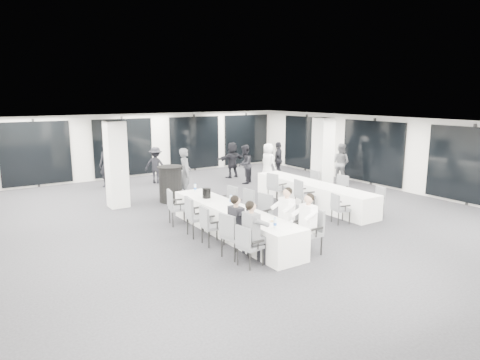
# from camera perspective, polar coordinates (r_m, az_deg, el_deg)

# --- Properties ---
(room) EXTENTS (14.04, 16.04, 2.84)m
(room) POSITION_cam_1_polar(r_m,az_deg,el_deg) (14.10, 0.91, 2.20)
(room) COLOR black
(room) RESTS_ON ground
(column_left) EXTENTS (0.60, 0.60, 2.80)m
(column_left) POSITION_cam_1_polar(r_m,az_deg,el_deg) (14.39, -16.16, 1.99)
(column_left) COLOR silver
(column_left) RESTS_ON floor
(column_right) EXTENTS (0.60, 0.60, 2.80)m
(column_right) POSITION_cam_1_polar(r_m,az_deg,el_deg) (16.09, 10.97, 3.18)
(column_right) COLOR silver
(column_right) RESTS_ON floor
(banquet_table_main) EXTENTS (0.90, 5.00, 0.75)m
(banquet_table_main) POSITION_cam_1_polar(r_m,az_deg,el_deg) (11.18, -1.07, -5.55)
(banquet_table_main) COLOR silver
(banquet_table_main) RESTS_ON floor
(banquet_table_side) EXTENTS (0.90, 5.00, 0.75)m
(banquet_table_side) POSITION_cam_1_polar(r_m,az_deg,el_deg) (14.44, 9.64, -1.83)
(banquet_table_side) COLOR silver
(banquet_table_side) RESTS_ON floor
(cocktail_table) EXTENTS (0.89, 0.89, 1.23)m
(cocktail_table) POSITION_cam_1_polar(r_m,az_deg,el_deg) (14.80, -9.25, -0.51)
(cocktail_table) COLOR black
(cocktail_table) RESTS_ON floor
(chair_main_left_near) EXTENTS (0.52, 0.56, 0.91)m
(chair_main_left_near) POSITION_cam_1_polar(r_m,az_deg,el_deg) (9.17, 1.01, -8.44)
(chair_main_left_near) COLOR #595C61
(chair_main_left_near) RESTS_ON floor
(chair_main_left_second) EXTENTS (0.60, 0.64, 1.04)m
(chair_main_left_second) POSITION_cam_1_polar(r_m,az_deg,el_deg) (9.60, -1.03, -7.05)
(chair_main_left_second) COLOR #595C61
(chair_main_left_second) RESTS_ON floor
(chair_main_left_mid) EXTENTS (0.53, 0.58, 0.96)m
(chair_main_left_mid) POSITION_cam_1_polar(r_m,az_deg,el_deg) (10.47, -4.07, -5.74)
(chair_main_left_mid) COLOR #595C61
(chair_main_left_mid) RESTS_ON floor
(chair_main_left_fourth) EXTENTS (0.59, 0.63, 1.04)m
(chair_main_left_fourth) POSITION_cam_1_polar(r_m,az_deg,el_deg) (11.11, -6.06, -4.54)
(chair_main_left_fourth) COLOR #595C61
(chair_main_left_fourth) RESTS_ON floor
(chair_main_left_far) EXTENTS (0.60, 0.63, 1.00)m
(chair_main_left_far) POSITION_cam_1_polar(r_m,az_deg,el_deg) (12.17, -8.64, -3.32)
(chair_main_left_far) COLOR #595C61
(chair_main_left_far) RESTS_ON floor
(chair_main_right_near) EXTENTS (0.54, 0.60, 1.04)m
(chair_main_right_near) POSITION_cam_1_polar(r_m,az_deg,el_deg) (10.02, 9.49, -6.42)
(chair_main_right_near) COLOR #595C61
(chair_main_right_near) RESTS_ON floor
(chair_main_right_second) EXTENTS (0.61, 0.64, 1.00)m
(chair_main_right_second) POSITION_cam_1_polar(r_m,az_deg,el_deg) (10.58, 6.57, -5.51)
(chair_main_right_second) COLOR #595C61
(chair_main_right_second) RESTS_ON floor
(chair_main_right_mid) EXTENTS (0.61, 0.64, 1.01)m
(chair_main_right_mid) POSITION_cam_1_polar(r_m,az_deg,el_deg) (11.44, 2.94, -4.11)
(chair_main_right_mid) COLOR #595C61
(chair_main_right_mid) RESTS_ON floor
(chair_main_right_fourth) EXTENTS (0.54, 0.59, 0.99)m
(chair_main_right_fourth) POSITION_cam_1_polar(r_m,az_deg,el_deg) (12.08, 0.66, -3.31)
(chair_main_right_fourth) COLOR #595C61
(chair_main_right_fourth) RESTS_ON floor
(chair_main_right_far) EXTENTS (0.53, 0.57, 0.93)m
(chair_main_right_far) POSITION_cam_1_polar(r_m,az_deg,el_deg) (12.78, -1.48, -2.67)
(chair_main_right_far) COLOR #595C61
(chair_main_right_far) RESTS_ON floor
(chair_side_left_near) EXTENTS (0.53, 0.55, 0.86)m
(chair_side_left_near) POSITION_cam_1_polar(r_m,az_deg,el_deg) (12.49, 13.02, -3.48)
(chair_side_left_near) COLOR #595C61
(chair_side_left_near) RESTS_ON floor
(chair_side_left_mid) EXTENTS (0.61, 0.64, 1.02)m
(chair_side_left_mid) POSITION_cam_1_polar(r_m,az_deg,el_deg) (13.53, 8.32, -1.79)
(chair_side_left_mid) COLOR #595C61
(chair_side_left_mid) RESTS_ON floor
(chair_side_left_far) EXTENTS (0.59, 0.63, 1.01)m
(chair_side_left_far) POSITION_cam_1_polar(r_m,az_deg,el_deg) (14.56, 4.73, -0.78)
(chair_side_left_far) COLOR #595C61
(chair_side_left_far) RESTS_ON floor
(chair_side_right_near) EXTENTS (0.52, 0.55, 0.86)m
(chair_side_right_near) POSITION_cam_1_polar(r_m,az_deg,el_deg) (13.71, 17.78, -2.42)
(chair_side_right_near) COLOR #595C61
(chair_side_right_near) RESTS_ON floor
(chair_side_right_mid) EXTENTS (0.53, 0.58, 0.97)m
(chair_side_right_mid) POSITION_cam_1_polar(r_m,az_deg,el_deg) (14.69, 13.15, -1.04)
(chair_side_right_mid) COLOR #595C61
(chair_side_right_mid) RESTS_ON floor
(chair_side_right_far) EXTENTS (0.49, 0.55, 0.94)m
(chair_side_right_far) POSITION_cam_1_polar(r_m,az_deg,el_deg) (15.63, 9.56, -0.23)
(chair_side_right_far) COLOR #595C61
(chair_side_right_far) RESTS_ON floor
(seated_guest_a) EXTENTS (0.50, 0.38, 1.44)m
(seated_guest_a) POSITION_cam_1_polar(r_m,az_deg,el_deg) (9.17, 1.82, -6.50)
(seated_guest_a) COLOR #595B60
(seated_guest_a) RESTS_ON floor
(seated_guest_b) EXTENTS (0.50, 0.38, 1.44)m
(seated_guest_b) POSITION_cam_1_polar(r_m,az_deg,el_deg) (9.64, -0.21, -5.60)
(seated_guest_b) COLOR black
(seated_guest_b) RESTS_ON floor
(seated_guest_c) EXTENTS (0.50, 0.38, 1.44)m
(seated_guest_c) POSITION_cam_1_polar(r_m,az_deg,el_deg) (9.85, 8.78, -5.37)
(seated_guest_c) COLOR white
(seated_guest_c) RESTS_ON floor
(seated_guest_d) EXTENTS (0.50, 0.38, 1.44)m
(seated_guest_d) POSITION_cam_1_polar(r_m,az_deg,el_deg) (10.40, 5.97, -4.40)
(seated_guest_d) COLOR white
(seated_guest_d) RESTS_ON floor
(standing_guest_a) EXTENTS (0.84, 0.91, 1.99)m
(standing_guest_a) POSITION_cam_1_polar(r_m,az_deg,el_deg) (15.41, -7.31, 1.42)
(standing_guest_a) COLOR #595B60
(standing_guest_a) RESTS_ON floor
(standing_guest_b) EXTENTS (1.02, 0.96, 1.81)m
(standing_guest_b) POSITION_cam_1_polar(r_m,az_deg,el_deg) (17.59, 0.64, 2.44)
(standing_guest_b) COLOR black
(standing_guest_b) RESTS_ON floor
(standing_guest_c) EXTENTS (1.20, 1.16, 1.71)m
(standing_guest_c) POSITION_cam_1_polar(r_m,az_deg,el_deg) (18.03, -11.16, 2.28)
(standing_guest_c) COLOR black
(standing_guest_c) RESTS_ON floor
(standing_guest_d) EXTENTS (1.17, 1.18, 1.82)m
(standing_guest_d) POSITION_cam_1_polar(r_m,az_deg,el_deg) (18.81, 5.13, 2.98)
(standing_guest_d) COLOR black
(standing_guest_d) RESTS_ON floor
(standing_guest_e) EXTENTS (0.60, 0.92, 1.81)m
(standing_guest_e) POSITION_cam_1_polar(r_m,az_deg,el_deg) (18.22, 3.78, 2.72)
(standing_guest_e) COLOR white
(standing_guest_e) RESTS_ON floor
(standing_guest_f) EXTENTS (1.70, 0.82, 1.78)m
(standing_guest_f) POSITION_cam_1_polar(r_m,az_deg,el_deg) (18.90, -1.05, 3.01)
(standing_guest_f) COLOR black
(standing_guest_f) RESTS_ON floor
(standing_guest_g) EXTENTS (0.94, 0.94, 2.01)m
(standing_guest_g) POSITION_cam_1_polar(r_m,az_deg,el_deg) (17.68, -17.31, 2.30)
(standing_guest_g) COLOR black
(standing_guest_g) RESTS_ON floor
(standing_guest_h) EXTENTS (0.84, 1.04, 1.87)m
(standing_guest_h) POSITION_cam_1_polar(r_m,az_deg,el_deg) (18.26, 13.24, 2.56)
(standing_guest_h) COLOR #595B60
(standing_guest_h) RESTS_ON floor
(ice_bucket_near) EXTENTS (0.20, 0.20, 0.23)m
(ice_bucket_near) POSITION_cam_1_polar(r_m,az_deg,el_deg) (10.42, 1.34, -4.01)
(ice_bucket_near) COLOR black
(ice_bucket_near) RESTS_ON banquet_table_main
(ice_bucket_far) EXTENTS (0.24, 0.24, 0.27)m
(ice_bucket_far) POSITION_cam_1_polar(r_m,az_deg,el_deg) (12.10, -4.48, -1.77)
(ice_bucket_far) COLOR black
(ice_bucket_far) RESTS_ON banquet_table_main
(water_bottle_a) EXTENTS (0.07, 0.07, 0.22)m
(water_bottle_a) POSITION_cam_1_polar(r_m,az_deg,el_deg) (9.42, 4.70, -5.75)
(water_bottle_a) COLOR silver
(water_bottle_a) RESTS_ON banquet_table_main
(water_bottle_b) EXTENTS (0.08, 0.08, 0.24)m
(water_bottle_b) POSITION_cam_1_polar(r_m,az_deg,el_deg) (11.40, -1.22, -2.64)
(water_bottle_b) COLOR silver
(water_bottle_b) RESTS_ON banquet_table_main
(water_bottle_c) EXTENTS (0.07, 0.07, 0.23)m
(water_bottle_c) POSITION_cam_1_polar(r_m,az_deg,el_deg) (12.95, -6.00, -1.03)
(water_bottle_c) COLOR silver
(water_bottle_c) RESTS_ON banquet_table_main
(plate_a) EXTENTS (0.18, 0.18, 0.03)m
(plate_a) POSITION_cam_1_polar(r_m,az_deg,el_deg) (9.94, 2.42, -5.38)
(plate_a) COLOR white
(plate_a) RESTS_ON banquet_table_main
(plate_b) EXTENTS (0.19, 0.19, 0.03)m
(plate_b) POSITION_cam_1_polar(r_m,az_deg,el_deg) (9.88, 4.38, -5.51)
(plate_b) COLOR white
(plate_b) RESTS_ON banquet_table_main
(plate_c) EXTENTS (0.20, 0.20, 0.03)m
(plate_c) POSITION_cam_1_polar(r_m,az_deg,el_deg) (10.84, -0.53, -3.96)
(plate_c) COLOR white
(plate_c) RESTS_ON banquet_table_main
(wine_glass) EXTENTS (0.07, 0.07, 0.19)m
(wine_glass) POSITION_cam_1_polar(r_m,az_deg,el_deg) (9.44, 6.90, -5.57)
(wine_glass) COLOR silver
(wine_glass) RESTS_ON banquet_table_main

